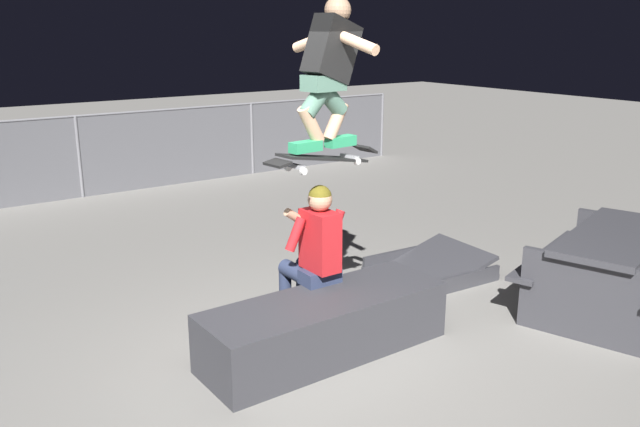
{
  "coord_description": "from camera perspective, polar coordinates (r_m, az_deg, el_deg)",
  "views": [
    {
      "loc": [
        -2.63,
        -3.79,
        2.53
      ],
      "look_at": [
        0.3,
        0.42,
        1.08
      ],
      "focal_mm": 36.99,
      "sensor_mm": 36.0,
      "label": 1
    }
  ],
  "objects": [
    {
      "name": "person_sitting_on_ledge",
      "position": [
        5.51,
        -0.64,
        -3.25
      ],
      "size": [
        0.59,
        0.75,
        1.31
      ],
      "color": "#2D3856",
      "rests_on": "ground"
    },
    {
      "name": "ledge_box_main",
      "position": [
        5.32,
        0.43,
        -9.68
      ],
      "size": [
        2.04,
        0.7,
        0.48
      ],
      "primitive_type": "cube",
      "rotation": [
        0.0,
        0.0,
        0.01
      ],
      "color": "#38383D",
      "rests_on": "ground"
    },
    {
      "name": "skateboard",
      "position": [
        5.09,
        0.3,
        4.8
      ],
      "size": [
        1.04,
        0.32,
        0.15
      ],
      "color": "black"
    },
    {
      "name": "ground_plane",
      "position": [
        5.26,
        -0.08,
        -12.9
      ],
      "size": [
        40.0,
        40.0,
        0.0
      ],
      "primitive_type": "plane",
      "color": "gray"
    },
    {
      "name": "kicker_ramp",
      "position": [
        7.06,
        9.46,
        -4.91
      ],
      "size": [
        1.17,
        1.02,
        0.35
      ],
      "color": "#38383D",
      "rests_on": "ground"
    },
    {
      "name": "skater_airborne",
      "position": [
        5.04,
        0.81,
        12.58
      ],
      "size": [
        0.63,
        0.89,
        1.12
      ],
      "color": "#2D9E66"
    },
    {
      "name": "fence_back",
      "position": [
        10.68,
        -20.15,
        4.87
      ],
      "size": [
        12.05,
        0.05,
        1.27
      ],
      "color": "slate",
      "rests_on": "ground"
    },
    {
      "name": "picnic_table_back",
      "position": [
        6.55,
        24.01,
        -3.66
      ],
      "size": [
        2.03,
        1.8,
        0.75
      ],
      "color": "#38383D",
      "rests_on": "ground"
    }
  ]
}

